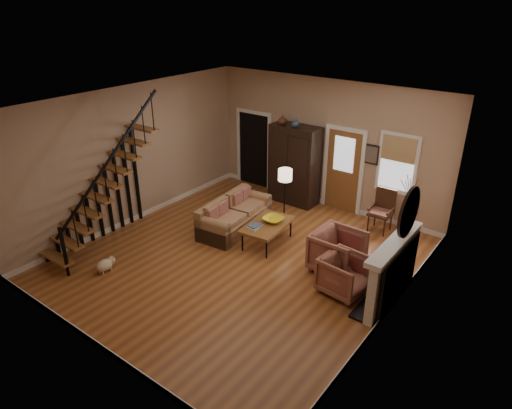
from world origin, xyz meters
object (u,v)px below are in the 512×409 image
Objects in this scene: sofa at (235,215)px; armchair_left at (345,275)px; armoire at (295,165)px; side_chair at (381,211)px; armchair_right at (338,252)px; floor_lamp at (284,198)px; coffee_table at (267,233)px.

sofa is 3.33m from armchair_left.
armchair_left is at bearing -44.16° from armoire.
side_chair is (-0.45, 2.71, 0.13)m from armchair_left.
armchair_left is at bearing -140.89° from armchair_right.
armoire is 2.06× the size of side_chair.
floor_lamp reaches higher than sofa.
armchair_right is at bearing 43.99° from armchair_left.
armoire is at bearing 175.52° from side_chair.
side_chair is (1.99, 1.10, -0.21)m from floor_lamp.
side_chair reaches higher than coffee_table.
sofa is 1.40× the size of floor_lamp.
armchair_right is 2.25m from floor_lamp.
sofa is at bearing 88.11° from armchair_right.
armchair_right is at bearing -8.50° from sofa.
armchair_right reaches higher than sofa.
sofa is 2.11× the size of armchair_right.
sofa is 1.25m from floor_lamp.
armchair_left is 0.87× the size of armchair_right.
armchair_left reaches higher than sofa.
armchair_left reaches higher than coffee_table.
coffee_table is (0.77, -2.29, -0.80)m from armoire.
sofa is at bearing -96.50° from armoire.
coffee_table is 0.90× the size of floor_lamp.
floor_lamp reaches higher than coffee_table.
armchair_right is at bearing -1.29° from coffee_table.
armchair_left is at bearing -18.19° from sofa.
armchair_left is (3.25, -0.73, 0.00)m from sofa.
floor_lamp is at bearing 63.53° from armchair_right.
armoire is 1.45m from floor_lamp.
sofa is at bearing 174.32° from coffee_table.
floor_lamp is 1.41× the size of side_chair.
coffee_table is at bearing -71.39° from armoire.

